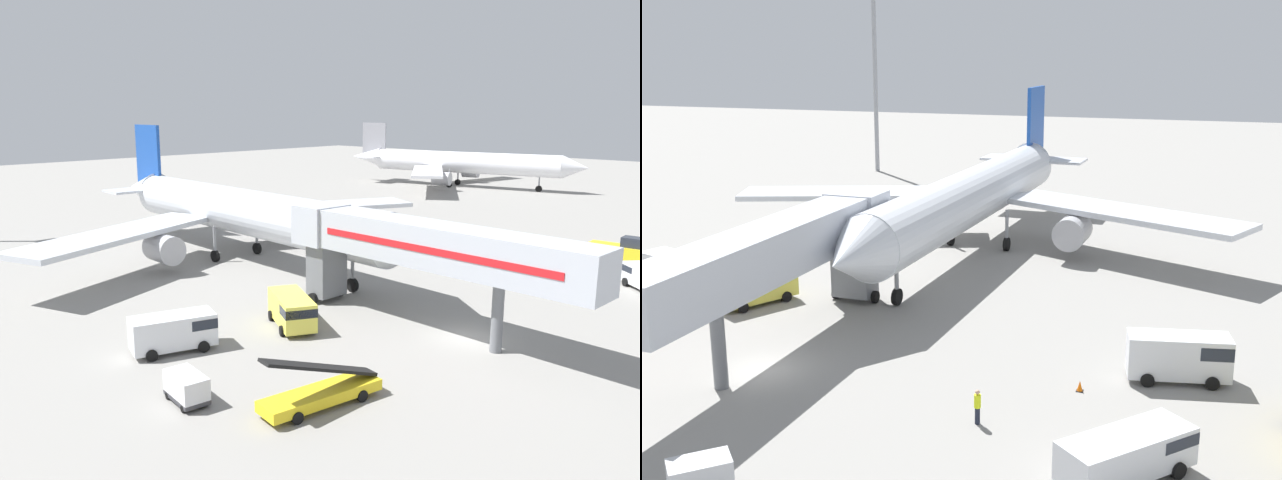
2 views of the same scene
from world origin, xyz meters
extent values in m
plane|color=gray|center=(0.00, 0.00, 0.00)|extent=(300.00, 300.00, 0.00)
cylinder|color=silver|center=(3.39, 25.44, 4.67)|extent=(6.10, 35.00, 4.25)
cone|color=silver|center=(2.35, 5.99, 4.67)|extent=(4.38, 4.34, 4.16)
cone|color=silver|center=(4.49, 46.02, 4.99)|extent=(4.37, 6.62, 4.04)
cube|color=#1947A3|center=(4.40, 44.42, 8.92)|extent=(0.63, 5.05, 6.80)
cube|color=silver|center=(6.92, 43.83, 5.20)|extent=(5.29, 3.93, 0.24)
cube|color=silver|center=(1.83, 44.10, 5.20)|extent=(5.29, 3.93, 0.24)
cube|color=silver|center=(14.94, 27.71, 3.72)|extent=(20.50, 13.15, 0.44)
cube|color=silver|center=(-7.85, 28.92, 3.72)|extent=(20.81, 11.35, 0.44)
cylinder|color=#A8A8AD|center=(11.43, 26.57, 2.18)|extent=(2.69, 3.40, 2.52)
cylinder|color=#A8A8AD|center=(-4.48, 27.42, 2.18)|extent=(2.69, 3.40, 2.52)
cylinder|color=gray|center=(2.66, 11.88, 1.97)|extent=(0.28, 0.28, 2.85)
cylinder|color=black|center=(2.66, 11.88, 0.55)|extent=(0.41, 1.12, 1.10)
cylinder|color=gray|center=(5.94, 27.39, 1.97)|extent=(0.28, 0.28, 2.85)
cylinder|color=black|center=(5.94, 27.39, 0.55)|extent=(0.41, 1.12, 1.10)
cylinder|color=gray|center=(1.06, 27.65, 1.97)|extent=(0.28, 0.28, 2.85)
cylinder|color=black|center=(1.06, 27.65, 0.55)|extent=(0.41, 1.12, 1.10)
cube|color=#B2B7C1|center=(-0.59, 1.64, 5.72)|extent=(3.66, 20.55, 2.70)
cube|color=red|center=(-2.11, 1.69, 5.72)|extent=(0.59, 17.18, 0.44)
cube|color=#B2B7C1|center=(-0.25, 12.47, 5.72)|extent=(3.54, 2.91, 2.84)
cube|color=#232833|center=(-0.20, 13.77, 5.97)|extent=(3.31, 0.35, 0.90)
cube|color=slate|center=(-0.26, 11.87, 2.39)|extent=(2.61, 1.88, 3.97)
cylinder|color=black|center=(-1.69, 11.91, 0.40)|extent=(0.33, 0.81, 0.80)
cylinder|color=black|center=(1.16, 11.82, 0.40)|extent=(0.33, 0.81, 0.80)
cylinder|color=slate|center=(-0.73, -2.45, 2.19)|extent=(0.70, 0.70, 4.37)
cube|color=white|center=(-13.96, 11.29, 1.24)|extent=(5.29, 3.50, 1.89)
cube|color=#1E232D|center=(-12.38, 10.76, 1.65)|extent=(2.15, 2.48, 0.61)
cylinder|color=black|center=(-12.21, 11.74, 0.34)|extent=(0.76, 0.57, 0.68)
cylinder|color=black|center=(-12.83, 9.87, 0.34)|extent=(0.76, 0.57, 0.68)
cylinder|color=black|center=(-15.08, 12.70, 0.34)|extent=(0.76, 0.57, 0.68)
cylinder|color=black|center=(-15.71, 10.83, 0.34)|extent=(0.76, 0.57, 0.68)
cube|color=silver|center=(20.49, 5.20, 1.34)|extent=(5.25, 2.73, 2.11)
cube|color=#1E232D|center=(22.16, 5.52, 1.80)|extent=(1.92, 2.13, 0.67)
cylinder|color=black|center=(21.85, 6.36, 0.34)|extent=(0.73, 0.45, 0.68)
cylinder|color=black|center=(22.17, 4.63, 0.34)|extent=(0.73, 0.45, 0.68)
cylinder|color=black|center=(18.80, 5.78, 0.34)|extent=(0.73, 0.45, 0.68)
cylinder|color=black|center=(19.13, 4.05, 0.34)|extent=(0.73, 0.45, 0.68)
cube|color=silver|center=(19.06, -4.82, 1.07)|extent=(5.26, 5.56, 1.56)
cube|color=#1E232D|center=(20.31, -3.40, 1.42)|extent=(2.77, 2.74, 0.50)
cylinder|color=black|center=(19.45, -2.86, 0.34)|extent=(0.73, 0.76, 0.68)
cylinder|color=black|center=(20.95, -4.19, 0.34)|extent=(0.73, 0.76, 0.68)
cylinder|color=black|center=(17.16, -5.45, 0.34)|extent=(0.73, 0.76, 0.68)
cube|color=#E5DB4C|center=(-6.13, 9.41, 1.20)|extent=(4.21, 5.44, 1.82)
cube|color=#1E232D|center=(-6.95, 7.89, 1.60)|extent=(2.61, 2.42, 0.58)
cylinder|color=black|center=(-6.01, 7.56, 0.34)|extent=(0.65, 0.77, 0.68)
cylinder|color=black|center=(-7.75, 8.49, 0.34)|extent=(0.65, 0.77, 0.68)
cylinder|color=black|center=(-4.52, 10.33, 0.34)|extent=(0.65, 0.77, 0.68)
cylinder|color=black|center=(-6.26, 11.26, 0.34)|extent=(0.65, 0.77, 0.68)
cube|color=silver|center=(4.23, -10.97, 0.97)|extent=(2.58, 2.54, 1.13)
cylinder|color=black|center=(4.38, -9.97, 0.18)|extent=(0.34, 0.33, 0.36)
cylinder|color=#1E2333|center=(12.30, -2.26, 0.39)|extent=(0.31, 0.31, 0.78)
cylinder|color=#D8EA19|center=(12.30, -2.26, 1.09)|extent=(0.42, 0.42, 0.62)
sphere|color=tan|center=(12.30, -2.26, 1.52)|extent=(0.21, 0.21, 0.21)
cube|color=black|center=(16.07, 2.49, 0.01)|extent=(0.34, 0.34, 0.03)
cone|color=orange|center=(16.07, 2.49, 0.28)|extent=(0.29, 0.29, 0.50)
cylinder|color=#93969B|center=(-20.96, 62.65, 14.65)|extent=(0.56, 0.56, 29.29)
camera|label=1|loc=(-33.04, -19.65, 14.08)|focal=35.37mm
camera|label=2|loc=(21.32, -32.75, 16.32)|focal=44.08mm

